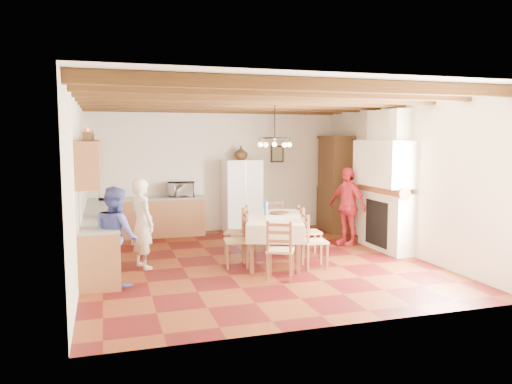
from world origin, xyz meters
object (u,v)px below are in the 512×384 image
(hutch, at_px, (335,184))
(chair_left_far, at_px, (236,231))
(refrigerator, at_px, (241,196))
(dining_table, at_px, (274,221))
(person_woman_red, at_px, (347,207))
(chair_end_near, at_px, (280,249))
(chair_right_near, at_px, (315,240))
(microwave, at_px, (182,189))
(chair_end_far, at_px, (274,224))
(person_man, at_px, (142,223))
(person_woman_blue, at_px, (116,236))
(chair_right_far, at_px, (309,231))
(chair_left_near, at_px, (236,240))

(hutch, xyz_separation_m, chair_left_far, (-2.96, -1.86, -0.67))
(chair_left_far, bearing_deg, refrigerator, -170.01)
(dining_table, relative_size, person_woman_red, 1.28)
(hutch, height_order, chair_end_near, hutch)
(chair_right_near, bearing_deg, chair_left_far, 48.71)
(microwave, bearing_deg, chair_end_far, -41.24)
(chair_left_far, distance_m, microwave, 2.54)
(dining_table, distance_m, person_man, 2.36)
(chair_left_far, bearing_deg, chair_end_near, 37.02)
(chair_end_near, height_order, microwave, microwave)
(hutch, xyz_separation_m, microwave, (-3.64, 0.51, -0.08))
(chair_left_far, bearing_deg, person_woman_blue, -32.47)
(refrigerator, bearing_deg, hutch, -14.40)
(chair_right_near, xyz_separation_m, chair_right_far, (0.25, 0.83, 0.00))
(chair_right_far, xyz_separation_m, person_woman_red, (1.13, 0.65, 0.34))
(chair_left_near, bearing_deg, dining_table, 111.25)
(dining_table, bearing_deg, person_woman_red, 23.72)
(person_man, bearing_deg, chair_left_near, -128.07)
(dining_table, distance_m, chair_right_near, 0.87)
(dining_table, distance_m, chair_end_near, 1.18)
(chair_left_far, distance_m, person_woman_red, 2.50)
(person_man, xyz_separation_m, person_woman_blue, (-0.45, -0.88, -0.02))
(dining_table, bearing_deg, chair_end_far, 71.11)
(refrigerator, relative_size, chair_left_far, 1.80)
(refrigerator, bearing_deg, person_man, -133.24)
(chair_left_far, relative_size, person_woman_blue, 0.63)
(chair_end_far, bearing_deg, hutch, 52.76)
(refrigerator, height_order, dining_table, refrigerator)
(chair_right_far, bearing_deg, microwave, 42.45)
(chair_left_far, distance_m, chair_right_far, 1.40)
(chair_left_near, bearing_deg, refrigerator, 170.49)
(chair_right_far, height_order, person_woman_red, person_woman_red)
(chair_end_near, bearing_deg, chair_right_far, -103.13)
(hutch, xyz_separation_m, person_woman_red, (-0.49, -1.62, -0.33))
(hutch, bearing_deg, refrigerator, 173.25)
(person_woman_blue, distance_m, microwave, 3.98)
(chair_end_far, distance_m, person_woman_blue, 3.67)
(chair_right_far, xyz_separation_m, chair_end_near, (-1.06, -1.30, 0.00))
(chair_right_near, relative_size, chair_end_near, 1.00)
(chair_right_near, distance_m, person_woman_red, 2.05)
(chair_right_near, height_order, chair_end_far, same)
(dining_table, xyz_separation_m, person_man, (-2.35, 0.19, 0.04))
(hutch, relative_size, microwave, 3.83)
(chair_left_near, distance_m, chair_right_far, 1.59)
(dining_table, height_order, chair_end_near, chair_end_near)
(microwave, bearing_deg, chair_right_near, -56.38)
(refrigerator, xyz_separation_m, dining_table, (-0.19, -2.98, -0.12))
(refrigerator, bearing_deg, chair_right_far, -79.22)
(hutch, distance_m, chair_left_far, 3.56)
(chair_left_near, height_order, microwave, microwave)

